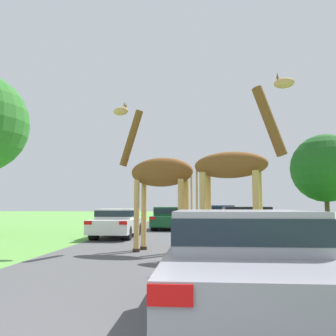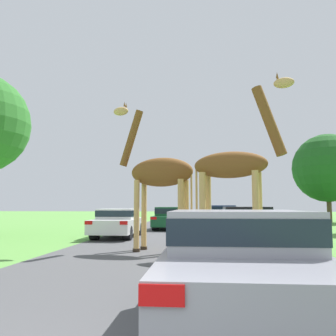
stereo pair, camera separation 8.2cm
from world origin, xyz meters
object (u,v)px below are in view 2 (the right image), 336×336
Objects in this scene: car_queue_right at (171,218)px; tree_right_cluster at (327,168)px; giraffe_near_road at (159,176)px; car_queue_left at (118,222)px; car_far_ahead at (223,215)px; car_lead_maroon at (238,261)px; giraffe_companion at (235,169)px; car_verge_right at (247,224)px.

tree_right_cluster is at bearing 37.51° from car_queue_right.
giraffe_near_road is 0.66× the size of tree_right_cluster.
tree_right_cluster reaches higher than car_queue_right.
car_queue_right is at bearing 70.74° from car_queue_left.
giraffe_near_road is at bearing -101.19° from car_far_ahead.
car_queue_right is 6.08m from car_queue_left.
car_queue_left is (-4.37, 11.51, -0.05)m from car_lead_maroon.
giraffe_companion reaches higher than car_verge_right.
giraffe_near_road reaches higher than car_verge_right.
car_queue_right is 8.42m from car_verge_right.
car_queue_left is at bearing 41.49° from giraffe_near_road.
car_queue_right is at bearing -126.10° from car_far_ahead.
car_lead_maroon is 1.05× the size of car_queue_right.
tree_right_cluster is (9.27, 17.52, 3.97)m from car_verge_right.
car_lead_maroon is 0.57× the size of tree_right_cluster.
giraffe_companion is 1.29× the size of car_verge_right.
giraffe_companion is 5.63m from car_lead_maroon.
car_lead_maroon is 22.11m from car_far_ahead.
car_verge_right is at bearing -64.00° from car_queue_right.
tree_right_cluster reaches higher than giraffe_near_road.
car_verge_right is (5.70, -1.83, 0.04)m from car_queue_left.
giraffe_companion is 0.67× the size of tree_right_cluster.
car_verge_right is (3.21, 2.97, -1.71)m from giraffe_near_road.
giraffe_near_road is 4.69m from car_verge_right.
tree_right_cluster is at bearing -17.30° from giraffe_near_road.
tree_right_cluster is (12.48, 20.49, 2.26)m from giraffe_near_road.
tree_right_cluster is (10.10, 21.87, 2.21)m from giraffe_companion.
giraffe_companion is at bearing -100.72° from car_verge_right.
car_far_ahead is (3.04, 15.37, -1.68)m from giraffe_near_road.
car_verge_right reaches higher than car_queue_left.
car_far_ahead is at bearing -151.53° from tree_right_cluster.
giraffe_near_road is 0.98× the size of giraffe_companion.
car_queue_left is at bearing -109.26° from car_queue_right.
tree_right_cluster reaches higher than car_verge_right.
giraffe_companion is 12.39m from car_queue_right.
car_queue_left is 0.54× the size of tree_right_cluster.
giraffe_near_road is at bearing -62.56° from car_queue_left.
giraffe_companion reaches higher than car_queue_left.
car_lead_maroon is 17.41m from car_queue_right.
car_lead_maroon is at bearing -97.78° from car_verge_right.
car_queue_left is at bearing -124.00° from giraffe_companion.
car_queue_left is at bearing 162.24° from car_verge_right.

